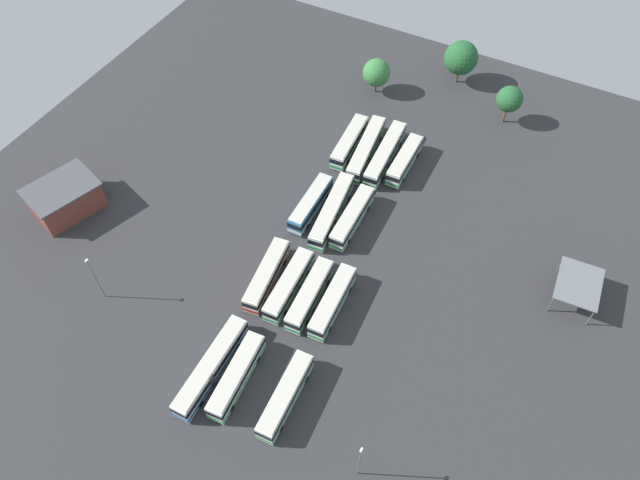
% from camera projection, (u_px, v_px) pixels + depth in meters
% --- Properties ---
extents(ground_plane, '(130.20, 130.20, 0.00)m').
position_uv_depth(ground_plane, '(321.00, 256.00, 98.01)').
color(ground_plane, '#333335').
extents(bus_row0_slot0, '(12.80, 3.29, 3.45)m').
position_uv_depth(bus_row0_slot0, '(286.00, 396.00, 81.34)').
color(bus_row0_slot0, silver).
rests_on(bus_row0_slot0, ground_plane).
extents(bus_row0_slot2, '(13.01, 3.68, 3.45)m').
position_uv_depth(bus_row0_slot2, '(237.00, 376.00, 83.14)').
color(bus_row0_slot2, silver).
rests_on(bus_row0_slot2, ground_plane).
extents(bus_row0_slot3, '(15.88, 2.98, 3.45)m').
position_uv_depth(bus_row0_slot3, '(211.00, 367.00, 83.96)').
color(bus_row0_slot3, silver).
rests_on(bus_row0_slot3, ground_plane).
extents(bus_row1_slot0, '(12.66, 3.29, 3.45)m').
position_uv_depth(bus_row1_slot0, '(333.00, 302.00, 90.56)').
color(bus_row1_slot0, silver).
rests_on(bus_row1_slot0, ground_plane).
extents(bus_row1_slot1, '(12.75, 3.46, 3.45)m').
position_uv_depth(bus_row1_slot1, '(310.00, 295.00, 91.31)').
color(bus_row1_slot1, silver).
rests_on(bus_row1_slot1, ground_plane).
extents(bus_row1_slot2, '(12.98, 3.36, 3.45)m').
position_uv_depth(bus_row1_slot2, '(289.00, 285.00, 92.40)').
color(bus_row1_slot2, silver).
rests_on(bus_row1_slot2, ground_plane).
extents(bus_row1_slot3, '(13.12, 4.32, 3.45)m').
position_uv_depth(bus_row1_slot3, '(267.00, 275.00, 93.53)').
color(bus_row1_slot3, silver).
rests_on(bus_row1_slot3, ground_plane).
extents(bus_row2_slot1, '(13.00, 2.98, 3.45)m').
position_uv_depth(bus_row2_slot1, '(352.00, 217.00, 100.77)').
color(bus_row2_slot1, silver).
rests_on(bus_row2_slot1, ground_plane).
extents(bus_row2_slot2, '(16.03, 4.53, 3.45)m').
position_uv_depth(bus_row2_slot2, '(332.00, 211.00, 101.59)').
color(bus_row2_slot2, silver).
rests_on(bus_row2_slot2, ground_plane).
extents(bus_row2_slot3, '(12.50, 2.97, 3.45)m').
position_uv_depth(bus_row2_slot3, '(311.00, 204.00, 102.62)').
color(bus_row2_slot3, teal).
rests_on(bus_row2_slot3, ground_plane).
extents(bus_row3_slot0, '(11.77, 2.80, 3.45)m').
position_uv_depth(bus_row3_slot0, '(405.00, 160.00, 109.05)').
color(bus_row3_slot0, silver).
rests_on(bus_row3_slot0, ground_plane).
extents(bus_row3_slot1, '(15.96, 3.63, 3.45)m').
position_uv_depth(bus_row3_slot1, '(385.00, 154.00, 110.02)').
color(bus_row3_slot1, silver).
rests_on(bus_row3_slot1, ground_plane).
extents(bus_row3_slot2, '(16.03, 4.55, 3.45)m').
position_uv_depth(bus_row3_slot2, '(366.00, 149.00, 110.84)').
color(bus_row3_slot2, silver).
rests_on(bus_row3_slot2, ground_plane).
extents(bus_row3_slot3, '(13.05, 3.58, 3.45)m').
position_uv_depth(bus_row3_slot3, '(349.00, 142.00, 112.02)').
color(bus_row3_slot3, silver).
rests_on(bus_row3_slot3, ground_plane).
extents(depot_building, '(13.38, 11.54, 5.35)m').
position_uv_depth(depot_building, '(65.00, 198.00, 102.29)').
color(depot_building, brown).
rests_on(depot_building, ground_plane).
extents(maintenance_shelter, '(8.80, 7.00, 3.98)m').
position_uv_depth(maintenance_shelter, '(579.00, 284.00, 90.17)').
color(maintenance_shelter, slate).
rests_on(maintenance_shelter, ground_plane).
extents(lamp_post_mid_lot, '(0.56, 0.28, 9.62)m').
position_uv_depth(lamp_post_mid_lot, '(95.00, 277.00, 89.16)').
color(lamp_post_mid_lot, slate).
rests_on(lamp_post_mid_lot, ground_plane).
extents(lamp_post_by_building, '(0.56, 0.28, 9.04)m').
position_uv_depth(lamp_post_by_building, '(360.00, 461.00, 72.95)').
color(lamp_post_by_building, slate).
rests_on(lamp_post_by_building, ground_plane).
extents(tree_west_edge, '(6.83, 6.83, 9.28)m').
position_uv_depth(tree_west_edge, '(461.00, 58.00, 121.31)').
color(tree_west_edge, brown).
rests_on(tree_west_edge, ground_plane).
extents(tree_northwest, '(5.57, 5.57, 7.45)m').
position_uv_depth(tree_northwest, '(377.00, 73.00, 120.30)').
color(tree_northwest, brown).
rests_on(tree_northwest, ground_plane).
extents(tree_northeast, '(5.02, 5.02, 8.05)m').
position_uv_depth(tree_northeast, '(510.00, 99.00, 113.89)').
color(tree_northeast, brown).
rests_on(tree_northeast, ground_plane).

